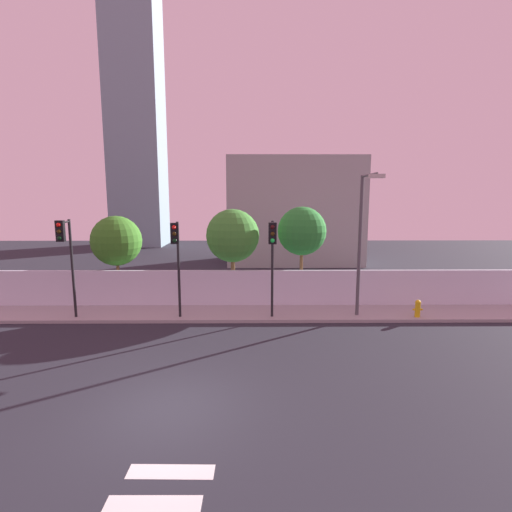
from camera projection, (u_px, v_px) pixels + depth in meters
name	position (u px, v px, depth m)	size (l,w,h in m)	color
ground_plane	(169.00, 408.00, 10.27)	(80.00, 80.00, 0.00)	#24252D
sidewalk	(206.00, 314.00, 18.37)	(36.00, 2.40, 0.15)	#9B9B9B
perimeter_wall	(208.00, 288.00, 19.49)	(36.00, 0.18, 1.80)	silver
traffic_light_left	(66.00, 248.00, 16.67)	(0.35, 1.16, 4.50)	black
traffic_light_center	(272.00, 249.00, 16.54)	(0.35, 1.53, 4.44)	black
traffic_light_right	(176.00, 249.00, 16.76)	(0.35, 1.08, 4.39)	black
street_lamp_curbside	(362.00, 233.00, 17.04)	(0.60, 2.33, 6.44)	#4C4C51
fire_hydrant	(418.00, 308.00, 17.58)	(0.44, 0.26, 0.81)	gold
roadside_tree_leftmost	(116.00, 241.00, 20.35)	(2.66, 2.66, 4.65)	brown
roadside_tree_midleft	(233.00, 236.00, 20.36)	(2.84, 2.84, 5.01)	brown
roadside_tree_midright	(302.00, 231.00, 20.35)	(2.60, 2.60, 5.13)	brown
low_building_distant	(294.00, 211.00, 32.85)	(11.16, 6.00, 8.87)	#979797
tower_on_skyline	(136.00, 121.00, 43.09)	(5.73, 5.00, 28.25)	#75939D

